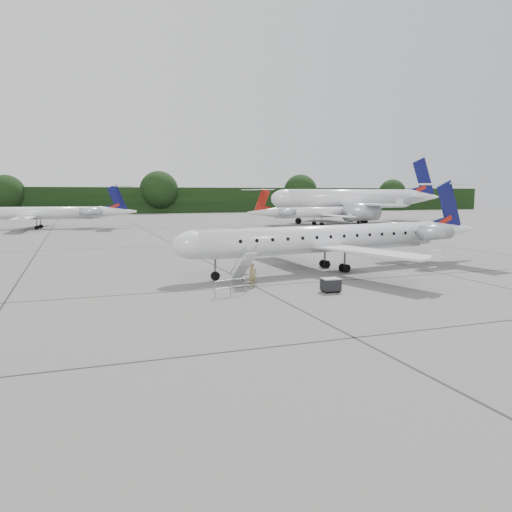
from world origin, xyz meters
name	(u,v)px	position (x,y,z in m)	size (l,w,h in m)	color
ground	(363,288)	(0.00, 0.00, 0.00)	(320.00, 320.00, 0.00)	slate
treeline	(136,200)	(0.00, 130.00, 4.00)	(260.00, 4.00, 8.00)	black
main_regional_jet	(325,226)	(1.04, 7.49, 3.63)	(28.31, 20.38, 7.26)	silver
airstair	(243,268)	(-6.97, 3.99, 1.14)	(0.85, 2.41, 2.27)	silver
passenger	(253,275)	(-6.76, 2.65, 0.81)	(0.59, 0.39, 1.62)	olive
safety_railing	(230,288)	(-8.96, 0.45, 0.50)	(2.20, 0.08, 1.00)	gray
baggage_cart	(331,285)	(-2.66, -0.46, 0.47)	(1.09, 0.88, 0.94)	black
bg_narrowbody	(350,189)	(37.01, 64.98, 6.98)	(38.87, 27.99, 13.95)	silver
bg_regional_left	(31,207)	(-24.71, 66.90, 3.81)	(29.08, 20.94, 7.63)	silver
bg_regional_right	(322,207)	(27.58, 59.16, 3.51)	(26.74, 19.25, 7.01)	silver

